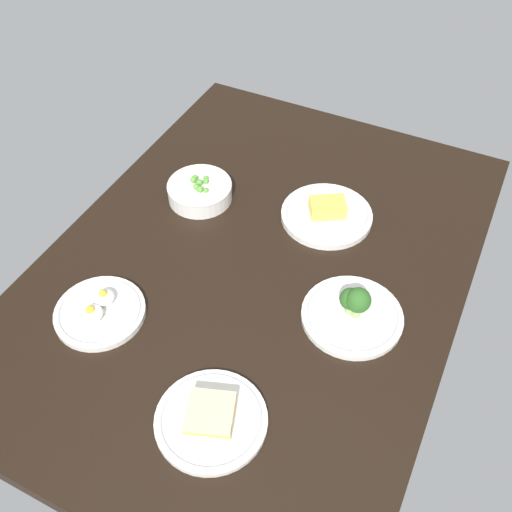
{
  "coord_description": "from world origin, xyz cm",
  "views": [
    {
      "loc": [
        -76.88,
        -37.74,
        98.51
      ],
      "look_at": [
        0.0,
        0.0,
        6.0
      ],
      "focal_mm": 41.31,
      "sensor_mm": 36.0,
      "label": 1
    }
  ],
  "objects": [
    {
      "name": "plate_cheese",
      "position": [
        19.79,
        -8.54,
        5.27
      ],
      "size": [
        21.12,
        21.12,
        4.99
      ],
      "color": "white",
      "rests_on": "dining_table"
    },
    {
      "name": "plate_broccoli",
      "position": [
        -5.04,
        -23.75,
        6.1
      ],
      "size": [
        20.25,
        20.25,
        8.54
      ],
      "color": "white",
      "rests_on": "dining_table"
    },
    {
      "name": "plate_sandwich",
      "position": [
        -37.02,
        -9.52,
        5.22
      ],
      "size": [
        19.73,
        19.73,
        4.34
      ],
      "color": "white",
      "rests_on": "dining_table"
    },
    {
      "name": "bowl_peas",
      "position": [
        12.91,
        21.24,
        6.4
      ],
      "size": [
        15.46,
        15.46,
        5.59
      ],
      "color": "white",
      "rests_on": "dining_table"
    },
    {
      "name": "plate_eggs",
      "position": [
        -26.45,
        21.76,
        5.13
      ],
      "size": [
        18.16,
        18.16,
        4.65
      ],
      "color": "white",
      "rests_on": "dining_table"
    },
    {
      "name": "dining_table",
      "position": [
        0.0,
        0.0,
        2.0
      ],
      "size": [
        120.41,
        86.58,
        4.0
      ],
      "primitive_type": "cube",
      "color": "black",
      "rests_on": "ground"
    }
  ]
}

